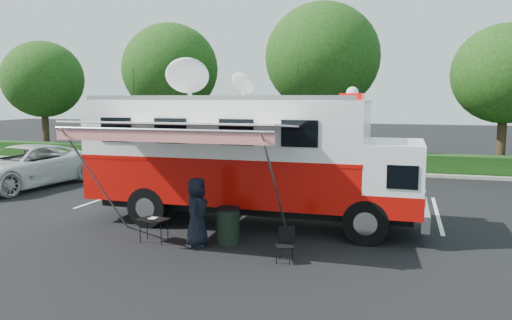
% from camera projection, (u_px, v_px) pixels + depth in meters
% --- Properties ---
extents(ground_plane, '(120.00, 120.00, 0.00)m').
position_uv_depth(ground_plane, '(251.00, 224.00, 15.15)').
color(ground_plane, black).
rests_on(ground_plane, ground).
extents(back_border, '(60.00, 6.14, 8.87)m').
position_uv_depth(back_border, '(343.00, 75.00, 26.47)').
color(back_border, '#9E998E').
rests_on(back_border, ground_plane).
extents(stall_lines, '(24.12, 5.50, 0.01)m').
position_uv_depth(stall_lines, '(262.00, 203.00, 18.14)').
color(stall_lines, silver).
rests_on(stall_lines, ground_plane).
extents(command_truck, '(9.98, 2.75, 4.79)m').
position_uv_depth(command_truck, '(248.00, 157.00, 14.92)').
color(command_truck, black).
rests_on(command_truck, ground_plane).
extents(awning, '(5.45, 2.80, 3.29)m').
position_uv_depth(awning, '(180.00, 127.00, 12.33)').
color(awning, white).
rests_on(awning, ground_plane).
extents(white_suv, '(3.72, 6.78, 1.80)m').
position_uv_depth(white_suv, '(23.00, 187.00, 21.25)').
color(white_suv, silver).
rests_on(white_suv, ground_plane).
extents(person, '(0.72, 0.97, 1.80)m').
position_uv_depth(person, '(197.00, 246.00, 12.91)').
color(person, black).
rests_on(person, ground_plane).
extents(folding_table, '(0.86, 0.71, 0.64)m').
position_uv_depth(folding_table, '(154.00, 220.00, 13.20)').
color(folding_table, black).
rests_on(folding_table, ground_plane).
extents(folding_chair, '(0.50, 0.53, 0.82)m').
position_uv_depth(folding_chair, '(286.00, 241.00, 11.66)').
color(folding_chair, black).
rests_on(folding_chair, ground_plane).
extents(trash_bin, '(0.65, 0.65, 0.96)m').
position_uv_depth(trash_bin, '(228.00, 225.00, 13.09)').
color(trash_bin, black).
rests_on(trash_bin, ground_plane).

